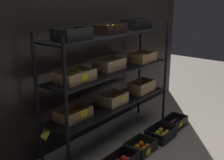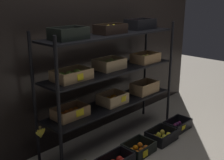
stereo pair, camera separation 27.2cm
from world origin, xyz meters
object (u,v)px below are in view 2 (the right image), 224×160
Objects in this scene: crate_ground_tangerine at (139,149)px; crate_ground_plum at (178,126)px; crate_ground_lemon at (161,136)px; display_rack at (112,69)px.

crate_ground_plum reaches higher than crate_ground_tangerine.
crate_ground_lemon reaches higher than crate_ground_plum.
crate_ground_plum is at bearing 2.80° from crate_ground_lemon.
display_rack is 5.69× the size of crate_ground_tangerine.
crate_ground_tangerine is 0.40m from crate_ground_lemon.
crate_ground_tangerine is 0.94× the size of crate_ground_lemon.
display_rack is 5.18× the size of crate_ground_plum.
crate_ground_tangerine is at bearing 176.69° from crate_ground_lemon.
crate_ground_lemon is 0.39m from crate_ground_plum.
crate_ground_plum is (0.79, -0.00, 0.00)m from crate_ground_tangerine.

